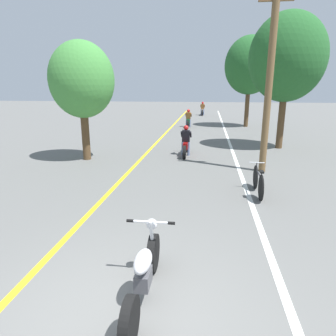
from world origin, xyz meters
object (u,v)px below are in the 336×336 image
roadside_tree_right_near (287,58)px  motorcycle_foreground (144,274)px  motorcycle_rider_far (202,110)px  motorcycle_rider_mid (188,120)px  motorcycle_rider_lead (186,144)px  utility_pole (269,79)px  bicycle_parked (258,181)px  roadside_tree_right_far (250,66)px  roadside_tree_left (82,81)px

roadside_tree_right_near → motorcycle_foreground: bearing=-110.4°
roadside_tree_right_near → motorcycle_rider_far: roadside_tree_right_near is taller
motorcycle_rider_mid → motorcycle_rider_lead: bearing=-86.8°
utility_pole → motorcycle_rider_mid: utility_pole is taller
motorcycle_rider_lead → bicycle_parked: bearing=-63.3°
roadside_tree_right_far → motorcycle_rider_mid: roadside_tree_right_far is taller
roadside_tree_left → bicycle_parked: size_ratio=2.76×
bicycle_parked → roadside_tree_right_near: bearing=73.5°
roadside_tree_right_near → motorcycle_foreground: roadside_tree_right_near is taller
roadside_tree_right_far → motorcycle_foreground: bearing=-100.4°
roadside_tree_left → motorcycle_rider_mid: size_ratio=2.30×
motorcycle_rider_mid → bicycle_parked: 14.98m
utility_pole → motorcycle_rider_mid: (-3.52, 12.14, -2.70)m
roadside_tree_left → bicycle_parked: roadside_tree_left is taller
motorcycle_rider_lead → bicycle_parked: (2.43, -4.83, -0.13)m
roadside_tree_left → motorcycle_foreground: size_ratio=2.19×
utility_pole → roadside_tree_right_far: roadside_tree_right_far is taller
utility_pole → roadside_tree_left: (-7.06, 0.94, 0.00)m
motorcycle_rider_mid → bicycle_parked: bearing=-78.5°
motorcycle_foreground → motorcycle_rider_far: bearing=89.7°
utility_pole → roadside_tree_right_near: (1.56, 4.54, 1.07)m
utility_pole → motorcycle_rider_far: (-2.67, 22.39, -2.68)m
bicycle_parked → motorcycle_foreground: bearing=-115.9°
motorcycle_rider_lead → motorcycle_rider_far: size_ratio=1.00×
bicycle_parked → roadside_tree_left: bearing=152.0°
roadside_tree_right_far → motorcycle_foreground: size_ratio=3.06×
motorcycle_rider_lead → motorcycle_rider_mid: size_ratio=0.98×
roadside_tree_left → motorcycle_rider_far: (4.40, 21.46, -2.68)m
utility_pole → motorcycle_rider_lead: size_ratio=3.08×
roadside_tree_right_near → bicycle_parked: size_ratio=3.69×
motorcycle_foreground → motorcycle_rider_far: size_ratio=1.07×
utility_pole → roadside_tree_right_near: bearing=71.1°
roadside_tree_right_near → motorcycle_rider_mid: 9.89m
roadside_tree_right_far → motorcycle_rider_lead: roadside_tree_right_far is taller
motorcycle_rider_far → roadside_tree_right_near: bearing=-76.7°
motorcycle_rider_lead → bicycle_parked: size_ratio=1.18×
roadside_tree_right_near → roadside_tree_left: roadside_tree_right_near is taller
motorcycle_foreground → bicycle_parked: (2.30, 4.74, -0.03)m
roadside_tree_left → motorcycle_foreground: 9.66m
motorcycle_rider_mid → motorcycle_rider_far: 10.29m
motorcycle_foreground → motorcycle_rider_lead: motorcycle_rider_lead is taller
utility_pole → roadside_tree_right_near: roadside_tree_right_near is taller
motorcycle_foreground → motorcycle_rider_mid: bearing=92.0°
utility_pole → motorcycle_rider_mid: bearing=106.2°
roadside_tree_left → motorcycle_rider_far: 22.07m
roadside_tree_right_near → roadside_tree_left: 9.41m
motorcycle_foreground → motorcycle_rider_lead: (-0.13, 9.58, 0.09)m
motorcycle_rider_mid → bicycle_parked: size_ratio=1.20×
motorcycle_foreground → motorcycle_rider_far: motorcycle_rider_far is taller
roadside_tree_right_near → roadside_tree_right_far: 8.48m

